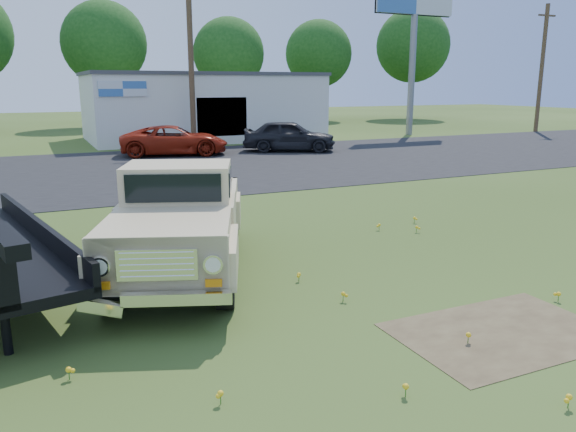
{
  "coord_description": "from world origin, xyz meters",
  "views": [
    {
      "loc": [
        -4.34,
        -8.39,
        3.42
      ],
      "look_at": [
        0.01,
        1.0,
        0.99
      ],
      "focal_mm": 35.0,
      "sensor_mm": 36.0,
      "label": 1
    }
  ],
  "objects_px": {
    "vintage_pickup_truck": "(180,220)",
    "red_pickup": "(174,141)",
    "billboard": "(415,6)",
    "dark_sedan": "(289,136)"
  },
  "relations": [
    {
      "from": "vintage_pickup_truck",
      "to": "billboard",
      "type": "bearing_deg",
      "value": 66.65
    },
    {
      "from": "billboard",
      "to": "dark_sedan",
      "type": "distance_m",
      "value": 15.36
    },
    {
      "from": "vintage_pickup_truck",
      "to": "dark_sedan",
      "type": "distance_m",
      "value": 19.57
    },
    {
      "from": "red_pickup",
      "to": "dark_sedan",
      "type": "bearing_deg",
      "value": -85.37
    },
    {
      "from": "billboard",
      "to": "vintage_pickup_truck",
      "type": "relative_size",
      "value": 1.95
    },
    {
      "from": "red_pickup",
      "to": "vintage_pickup_truck",
      "type": "bearing_deg",
      "value": -179.68
    },
    {
      "from": "billboard",
      "to": "dark_sedan",
      "type": "relative_size",
      "value": 2.33
    },
    {
      "from": "vintage_pickup_truck",
      "to": "red_pickup",
      "type": "xyz_separation_m",
      "value": [
        4.19,
        17.74,
        -0.31
      ]
    },
    {
      "from": "billboard",
      "to": "red_pickup",
      "type": "xyz_separation_m",
      "value": [
        -17.77,
        -4.87,
        -7.81
      ]
    },
    {
      "from": "vintage_pickup_truck",
      "to": "red_pickup",
      "type": "distance_m",
      "value": 18.23
    }
  ]
}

